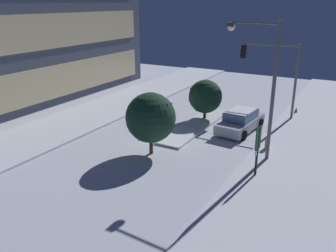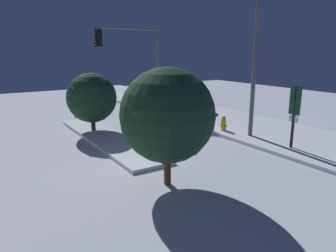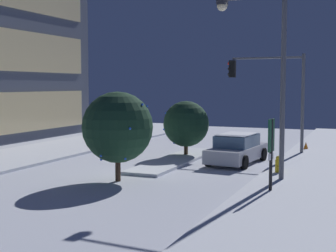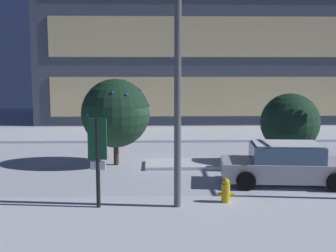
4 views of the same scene
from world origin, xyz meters
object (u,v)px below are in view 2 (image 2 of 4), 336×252
(street_lamp_arched, at_px, (243,31))
(fire_hydrant, at_px, (223,125))
(car_near, at_px, (156,116))
(parking_info_sign, at_px, (294,111))
(traffic_light_corner_near_right, at_px, (133,53))
(decorated_tree_left_of_median, at_px, (92,98))
(decorated_tree_median, at_px, (167,115))
(construction_cone, at_px, (146,104))

(street_lamp_arched, xyz_separation_m, fire_hydrant, (1.41, -0.41, -4.55))
(car_near, height_order, parking_info_sign, parking_info_sign)
(car_near, relative_size, traffic_light_corner_near_right, 0.84)
(street_lamp_arched, xyz_separation_m, decorated_tree_left_of_median, (5.02, 5.23, -3.15))
(street_lamp_arched, bearing_deg, traffic_light_corner_near_right, -77.00)
(parking_info_sign, height_order, decorated_tree_median, decorated_tree_median)
(traffic_light_corner_near_right, xyz_separation_m, decorated_tree_left_of_median, (-3.20, 3.96, -2.17))
(parking_info_sign, height_order, construction_cone, parking_info_sign)
(parking_info_sign, xyz_separation_m, construction_cone, (12.31, 0.23, -1.45))
(decorated_tree_median, bearing_deg, decorated_tree_left_of_median, -1.62)
(street_lamp_arched, relative_size, decorated_tree_median, 2.07)
(fire_hydrant, distance_m, decorated_tree_median, 7.20)
(traffic_light_corner_near_right, xyz_separation_m, fire_hydrant, (-6.80, -1.68, -3.56))
(traffic_light_corner_near_right, distance_m, construction_cone, 4.49)
(decorated_tree_median, bearing_deg, construction_cone, -25.92)
(car_near, relative_size, decorated_tree_median, 1.29)
(decorated_tree_left_of_median, xyz_separation_m, construction_cone, (4.94, -5.79, -1.54))
(car_near, distance_m, construction_cone, 6.58)
(street_lamp_arched, distance_m, decorated_tree_median, 6.54)
(car_near, distance_m, decorated_tree_left_of_median, 3.49)
(parking_info_sign, xyz_separation_m, decorated_tree_left_of_median, (7.36, 6.02, 0.09))
(fire_hydrant, bearing_deg, parking_info_sign, -174.24)
(car_near, height_order, decorated_tree_left_of_median, decorated_tree_left_of_median)
(construction_cone, bearing_deg, parking_info_sign, -178.93)
(decorated_tree_left_of_median, height_order, construction_cone, decorated_tree_left_of_median)
(decorated_tree_left_of_median, bearing_deg, parking_info_sign, -140.73)
(construction_cone, bearing_deg, decorated_tree_median, 154.08)
(decorated_tree_median, xyz_separation_m, decorated_tree_left_of_median, (7.40, -0.21, -0.41))
(car_near, relative_size, construction_cone, 8.66)
(traffic_light_corner_near_right, xyz_separation_m, construction_cone, (1.75, -1.83, -3.71))
(construction_cone, bearing_deg, decorated_tree_left_of_median, 130.50)
(parking_info_sign, distance_m, decorated_tree_left_of_median, 9.51)
(construction_cone, bearing_deg, fire_hydrant, 179.01)
(street_lamp_arched, bearing_deg, decorated_tree_left_of_median, -39.61)
(parking_info_sign, bearing_deg, decorated_tree_median, 8.31)
(decorated_tree_median, bearing_deg, parking_info_sign, -89.71)
(street_lamp_arched, distance_m, parking_info_sign, 4.08)
(car_near, bearing_deg, construction_cone, -18.55)
(fire_hydrant, xyz_separation_m, decorated_tree_left_of_median, (3.61, 5.64, 1.39))
(decorated_tree_left_of_median, bearing_deg, street_lamp_arched, -133.82)
(traffic_light_corner_near_right, height_order, decorated_tree_median, traffic_light_corner_near_right)
(traffic_light_corner_near_right, xyz_separation_m, parking_info_sign, (-10.56, -2.06, -2.26))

